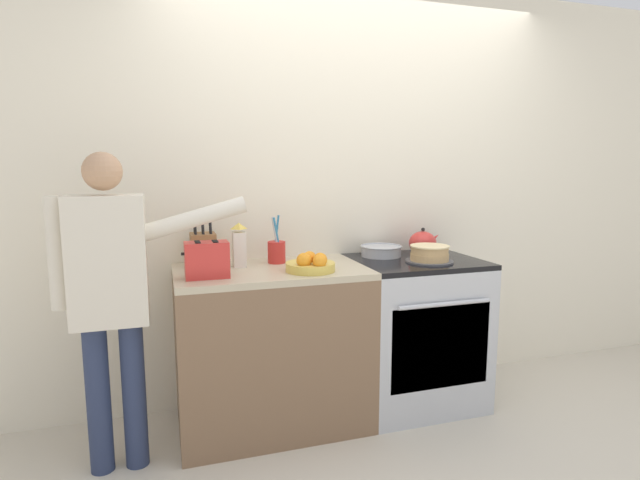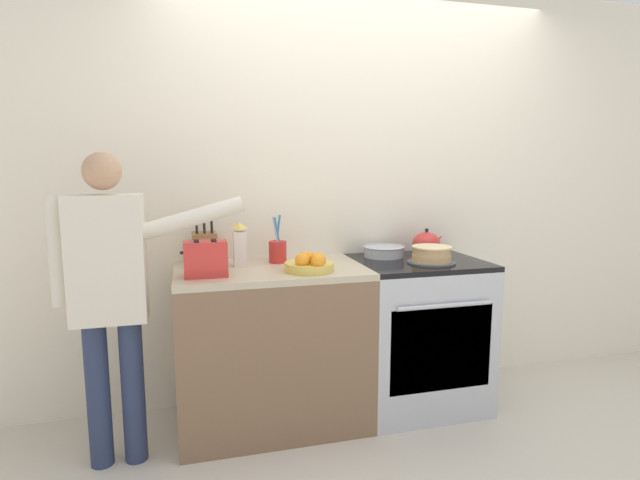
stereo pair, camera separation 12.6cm
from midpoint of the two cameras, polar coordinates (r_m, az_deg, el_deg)
The scene contains 13 objects.
ground_plane at distance 3.00m, azimuth 9.99°, elevation -20.96°, with size 16.00×16.00×0.00m, color beige.
wall_back at distance 3.22m, azimuth 5.62°, elevation 5.47°, with size 8.00×0.04×2.60m.
counter_cabinet at distance 2.90m, azimuth -4.26°, elevation -11.99°, with size 1.05×0.64×0.91m.
stove_range at distance 3.18m, azimuth 12.09°, elevation -10.30°, with size 0.75×0.67×0.91m.
layer_cake at distance 2.98m, azimuth 13.81°, elevation -1.69°, with size 0.28×0.28×0.10m.
tea_kettle at distance 3.24m, azimuth 13.18°, elevation -0.42°, with size 0.21×0.17×0.17m.
mixing_bowl at distance 3.13m, azimuth 8.45°, elevation -1.29°, with size 0.26×0.26×0.07m.
knife_block at distance 2.91m, azimuth -11.84°, elevation -0.90°, with size 0.14×0.16×0.27m.
utensil_crock at distance 2.92m, azimuth -3.64°, elevation -1.24°, with size 0.10×0.10×0.28m.
fruit_bowl at distance 2.67m, azimuth 0.20°, elevation -2.80°, with size 0.27×0.27×0.11m.
toaster at distance 2.59m, azimuth -11.60°, elevation -2.12°, with size 0.23×0.12×0.19m.
milk_carton at distance 2.82m, azimuth -7.91°, elevation -0.64°, with size 0.07×0.07×0.25m.
person_baker at distance 2.55m, azimuth -21.49°, elevation -4.79°, with size 0.90×0.20×1.53m.
Camera 2 is at (-1.08, -2.37, 1.46)m, focal length 28.00 mm.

